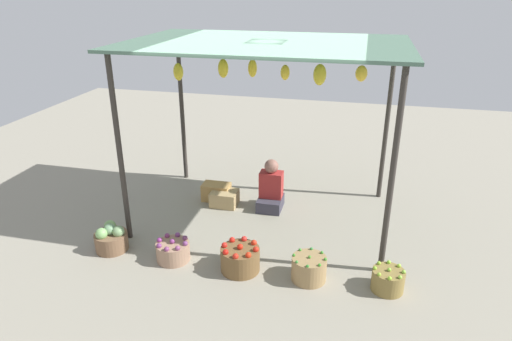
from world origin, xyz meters
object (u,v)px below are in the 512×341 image
Objects in this scene: basket_cabbages at (111,238)px; basket_red_tomatoes at (240,259)px; basket_green_chilies at (309,268)px; basket_purple_onions at (173,251)px; wooden_crate_near_vendor at (224,198)px; basket_limes at (388,280)px; wooden_crate_stacked_rear at (216,192)px; vendor_person at (271,190)px.

basket_cabbages reaches higher than basket_red_tomatoes.
basket_cabbages is 1.03× the size of basket_green_chilies.
basket_purple_onions reaches higher than wooden_crate_near_vendor.
basket_red_tomatoes is (1.73, -0.05, -0.00)m from basket_cabbages.
basket_purple_onions is at bearing 179.99° from basket_limes.
basket_purple_onions is at bearing -90.34° from wooden_crate_stacked_rear.
basket_purple_onions is 1.05× the size of wooden_crate_near_vendor.
wooden_crate_near_vendor is (1.05, 1.53, -0.04)m from basket_cabbages.
vendor_person is 2.39m from basket_cabbages.
basket_green_chilies is (1.69, -0.01, 0.02)m from basket_purple_onions.
basket_red_tomatoes is 1.71m from basket_limes.
basket_green_chilies is 2.40m from wooden_crate_stacked_rear.
basket_limes is 0.91× the size of wooden_crate_near_vendor.
basket_red_tomatoes is at bearing -179.60° from basket_green_chilies.
basket_cabbages is at bearing 179.47° from basket_limes.
wooden_crate_near_vendor is at bearing 113.36° from basket_red_tomatoes.
basket_cabbages is (-1.76, -1.61, -0.14)m from vendor_person.
basket_limes is (3.44, -0.03, -0.03)m from basket_cabbages.
basket_cabbages is 0.86m from basket_purple_onions.
basket_purple_onions is 1.57m from wooden_crate_near_vendor.
basket_red_tomatoes is at bearing -1.11° from basket_purple_onions.
wooden_crate_stacked_rear reaches higher than wooden_crate_near_vendor.
basket_green_chilies is at bearing -179.31° from basket_limes.
basket_limes reaches higher than wooden_crate_stacked_rear.
basket_cabbages is 0.98× the size of wooden_crate_stacked_rear.
basket_cabbages is at bearing -117.55° from wooden_crate_stacked_rear.
wooden_crate_near_vendor is 0.23m from wooden_crate_stacked_rear.
vendor_person is at bearing 42.43° from basket_cabbages.
basket_purple_onions is 2.58m from basket_limes.
wooden_crate_near_vendor is at bearing -38.68° from wooden_crate_stacked_rear.
basket_limes is (2.58, -0.00, 0.00)m from basket_purple_onions.
vendor_person reaches higher than basket_red_tomatoes.
basket_limes is (1.71, 0.02, -0.03)m from basket_red_tomatoes.
basket_red_tomatoes is at bearing -63.48° from wooden_crate_stacked_rear.
basket_green_chilies is at bearing -0.38° from basket_purple_onions.
basket_cabbages reaches higher than basket_green_chilies.
basket_limes is (1.68, -1.64, -0.17)m from vendor_person.
vendor_person reaches higher than basket_limes.
basket_green_chilies is (0.79, -1.65, -0.15)m from vendor_person.
basket_cabbages reaches higher than basket_purple_onions.
wooden_crate_near_vendor is at bearing 133.73° from basket_green_chilies.
basket_purple_onions is at bearing -96.82° from wooden_crate_near_vendor.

